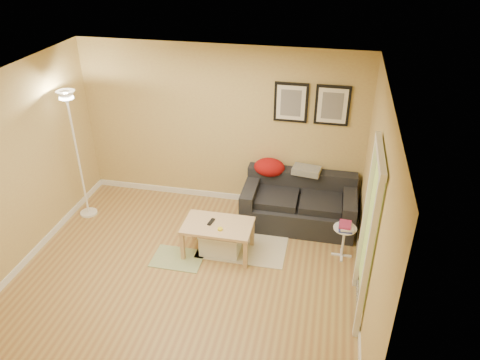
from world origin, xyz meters
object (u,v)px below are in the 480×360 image
at_px(sofa, 299,202).
at_px(floor_lamp, 78,160).
at_px(coffee_table, 218,238).
at_px(side_table, 343,242).
at_px(storage_bin, 221,241).
at_px(book_stack, 346,226).

xyz_separation_m(sofa, floor_lamp, (-3.33, -0.45, 0.60)).
distance_m(sofa, coffee_table, 1.42).
relative_size(sofa, side_table, 3.50).
height_order(storage_bin, floor_lamp, floor_lamp).
bearing_deg(sofa, book_stack, -45.84).
xyz_separation_m(coffee_table, side_table, (1.72, 0.27, 0.00)).
xyz_separation_m(sofa, book_stack, (0.70, -0.72, 0.15)).
height_order(storage_bin, side_table, side_table).
height_order(coffee_table, floor_lamp, floor_lamp).
height_order(sofa, side_table, sofa).
xyz_separation_m(side_table, floor_lamp, (-4.02, 0.25, 0.74)).
distance_m(storage_bin, side_table, 1.71).
relative_size(coffee_table, side_table, 1.97).
height_order(book_stack, floor_lamp, floor_lamp).
distance_m(sofa, book_stack, 1.01).
relative_size(sofa, storage_bin, 3.02).
relative_size(coffee_table, floor_lamp, 0.46).
xyz_separation_m(storage_bin, book_stack, (1.70, 0.23, 0.35)).
distance_m(coffee_table, storage_bin, 0.08).
height_order(sofa, storage_bin, sofa).
bearing_deg(book_stack, side_table, 101.47).
xyz_separation_m(sofa, coffee_table, (-1.03, -0.97, -0.14)).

